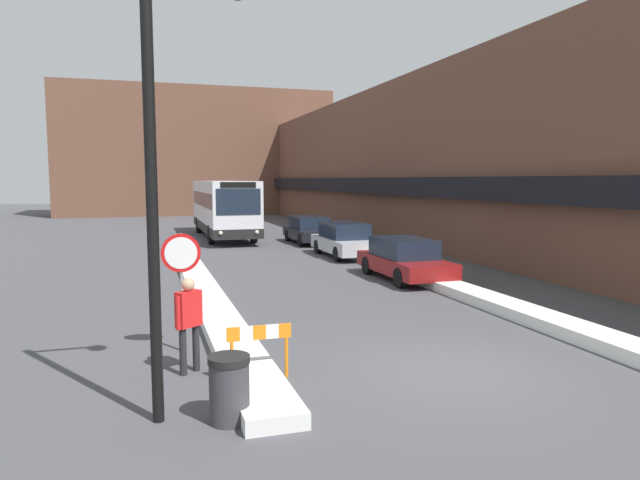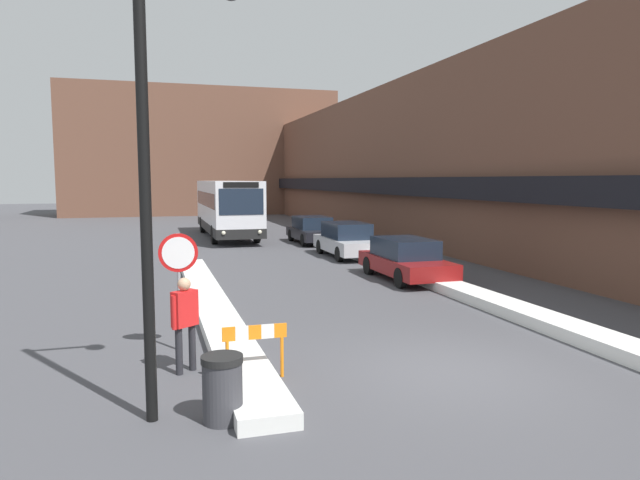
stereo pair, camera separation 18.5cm
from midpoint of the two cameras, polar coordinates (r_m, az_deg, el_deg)
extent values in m
plane|color=#47474C|center=(10.66, 12.96, -12.61)|extent=(160.00, 160.00, 0.00)
cube|color=brown|center=(36.05, 7.69, 7.50)|extent=(5.00, 60.00, 8.65)
cube|color=black|center=(34.97, 3.55, 5.49)|extent=(0.50, 60.00, 0.90)
cube|color=brown|center=(58.78, -12.32, 8.52)|extent=(26.00, 8.00, 12.12)
cube|color=silver|center=(15.37, -11.14, -6.31)|extent=(0.90, 15.62, 0.25)
cube|color=silver|center=(18.19, 11.85, -4.34)|extent=(0.90, 16.76, 0.29)
cube|color=silver|center=(33.93, -9.80, 3.40)|extent=(2.50, 11.22, 2.88)
cube|color=black|center=(34.01, -9.76, 1.41)|extent=(2.52, 11.24, 0.50)
cube|color=#192333|center=(33.92, -9.81, 4.08)|extent=(2.53, 10.32, 0.79)
cube|color=#192333|center=(28.36, -8.34, 3.80)|extent=(2.20, 0.03, 1.30)
cube|color=black|center=(28.34, -8.36, 5.47)|extent=(1.75, 0.03, 0.28)
sphere|color=#F2EAC6|center=(28.32, -10.09, 0.68)|extent=(0.20, 0.20, 0.20)
sphere|color=#F2EAC6|center=(28.60, -6.51, 0.79)|extent=(0.20, 0.20, 0.20)
cylinder|color=black|center=(30.45, -11.02, 0.52)|extent=(0.28, 1.01, 1.01)
cylinder|color=black|center=(30.77, -6.82, 0.64)|extent=(0.28, 1.01, 1.01)
cylinder|color=black|center=(37.35, -12.18, 1.49)|extent=(0.28, 1.01, 1.01)
cylinder|color=black|center=(37.61, -8.74, 1.59)|extent=(0.28, 1.01, 1.01)
cube|color=maroon|center=(19.59, 8.19, -2.44)|extent=(1.79, 4.40, 0.51)
cube|color=#192333|center=(19.61, 8.08, -0.74)|extent=(1.57, 2.42, 0.63)
cylinder|color=black|center=(18.79, 12.22, -3.46)|extent=(0.20, 0.64, 0.64)
cylinder|color=black|center=(18.06, 7.70, -3.77)|extent=(0.20, 0.64, 0.64)
cylinder|color=black|center=(21.18, 8.59, -2.33)|extent=(0.20, 0.64, 0.64)
cylinder|color=black|center=(20.53, 4.49, -2.54)|extent=(0.20, 0.64, 0.64)
cube|color=#B7B7BC|center=(25.12, 2.29, -0.45)|extent=(1.82, 4.47, 0.57)
cube|color=#192333|center=(25.16, 2.22, 0.99)|extent=(1.61, 2.46, 0.68)
cylinder|color=black|center=(24.15, 5.25, -1.26)|extent=(0.20, 0.64, 0.64)
cylinder|color=black|center=(23.57, 1.51, -1.42)|extent=(0.20, 0.64, 0.64)
cylinder|color=black|center=(26.72, 2.98, -0.54)|extent=(0.20, 0.64, 0.64)
cylinder|color=black|center=(26.19, -0.44, -0.67)|extent=(0.20, 0.64, 0.64)
cube|color=black|center=(30.45, -1.24, 0.66)|extent=(1.86, 4.38, 0.52)
cube|color=#192333|center=(30.50, -1.30, 1.76)|extent=(1.64, 2.41, 0.64)
cylinder|color=black|center=(29.42, 1.08, 0.09)|extent=(0.20, 0.65, 0.65)
cylinder|color=black|center=(28.94, -2.12, -0.02)|extent=(0.20, 0.65, 0.65)
cylinder|color=black|center=(32.00, -0.44, 0.57)|extent=(0.20, 0.65, 0.65)
cylinder|color=black|center=(31.55, -3.40, 0.48)|extent=(0.20, 0.65, 0.65)
cylinder|color=gray|center=(11.56, -14.10, -5.15)|extent=(0.07, 0.07, 2.35)
cylinder|color=red|center=(11.42, -14.19, -1.27)|extent=(0.76, 0.03, 0.76)
cylinder|color=white|center=(11.40, -14.19, -1.27)|extent=(0.62, 0.01, 0.62)
cylinder|color=black|center=(8.06, -17.11, 4.12)|extent=(0.16, 0.16, 6.30)
cylinder|color=#232328|center=(10.35, -14.05, -10.78)|extent=(0.13, 0.13, 0.83)
cylinder|color=#232328|center=(10.53, -12.79, -10.45)|extent=(0.13, 0.13, 0.83)
cube|color=red|center=(10.26, -13.52, -6.70)|extent=(0.49, 0.44, 0.63)
sphere|color=tan|center=(10.18, -13.58, -4.35)|extent=(0.23, 0.23, 0.23)
cylinder|color=red|center=(10.13, -14.50, -7.08)|extent=(0.10, 0.10, 0.59)
cylinder|color=red|center=(10.41, -12.55, -6.67)|extent=(0.10, 0.10, 0.59)
cylinder|color=#38383D|center=(8.34, -9.71, -14.80)|extent=(0.56, 0.56, 0.85)
cylinder|color=black|center=(8.19, -9.77, -11.69)|extent=(0.59, 0.59, 0.10)
cylinder|color=orange|center=(9.85, -9.34, -11.96)|extent=(0.06, 0.06, 0.70)
cylinder|color=orange|center=(10.01, -3.92, -11.60)|extent=(0.06, 0.06, 0.70)
cube|color=orange|center=(9.72, -9.22, -9.32)|extent=(0.22, 0.04, 0.24)
cube|color=white|center=(9.75, -7.93, -9.25)|extent=(0.22, 0.04, 0.24)
cube|color=orange|center=(9.79, -6.64, -9.17)|extent=(0.22, 0.04, 0.24)
cube|color=white|center=(9.83, -5.36, -9.09)|extent=(0.22, 0.04, 0.24)
cube|color=orange|center=(9.87, -4.10, -9.01)|extent=(0.22, 0.04, 0.24)
camera|label=1|loc=(0.09, -90.33, -0.03)|focal=32.00mm
camera|label=2|loc=(0.09, 89.67, 0.03)|focal=32.00mm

